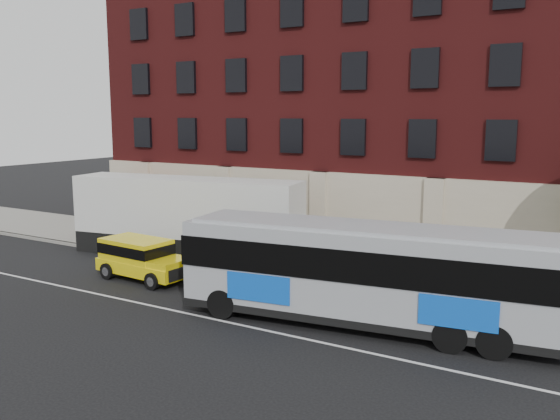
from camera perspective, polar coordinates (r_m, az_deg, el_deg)
The scene contains 9 objects.
ground at distance 21.93m, azimuth -10.54°, elevation -9.88°, with size 120.00×120.00×0.00m, color black.
sidewalk at distance 28.98m, azimuth 1.26°, elevation -4.84°, with size 60.00×6.00×0.15m, color gray.
kerb at distance 26.50m, azimuth -1.95°, elevation -6.20°, with size 60.00×0.25×0.15m, color gray.
lane_line at distance 22.29m, azimuth -9.69°, elevation -9.53°, with size 60.00×0.12×0.01m, color silver.
building at distance 35.24m, azimuth 7.72°, elevation 9.90°, with size 30.00×12.10×15.00m.
sign_pole at distance 31.58m, azimuth -14.93°, elevation -1.43°, with size 0.30×0.20×2.50m.
city_bus at distance 20.19m, azimuth 8.24°, elevation -5.81°, with size 12.92×4.35×3.47m.
yellow_suv at distance 26.56m, azimuth -13.14°, elevation -4.34°, with size 4.63×2.24×1.74m.
shipping_container at distance 30.17m, azimuth -8.95°, elevation -0.75°, with size 12.07×4.31×3.95m.
Camera 1 is at (13.78, -15.50, 7.13)m, focal length 38.29 mm.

